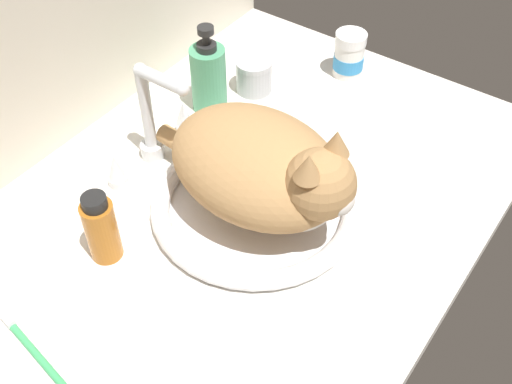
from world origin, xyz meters
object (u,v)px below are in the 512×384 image
pill_bottle (349,56)px  soap_pump_bottle (209,77)px  faucet (152,125)px  sink_basin (256,204)px  cat (266,169)px  toothbrush (40,358)px  metal_jar (254,75)px  amber_bottle (101,228)px

pill_bottle → soap_pump_bottle: (-23.88, 15.44, 2.41)cm
faucet → pill_bottle: bearing=-19.5°
pill_bottle → sink_basin: bearing=-170.7°
faucet → soap_pump_bottle: size_ratio=1.19×
sink_basin → cat: cat is taller
cat → pill_bottle: (40.32, 8.49, -5.88)cm
toothbrush → metal_jar: bearing=10.2°
metal_jar → toothbrush: (-62.86, -11.28, -2.63)cm
sink_basin → faucet: size_ratio=1.64×
sink_basin → toothbrush: bearing=169.0°
metal_jar → soap_pump_bottle: size_ratio=0.41×
sink_basin → metal_jar: 31.46cm
amber_bottle → pill_bottle: (60.03, -6.20, -1.39)cm
sink_basin → toothbrush: (-37.53, 7.28, -0.72)cm
faucet → amber_bottle: 21.49cm
amber_bottle → toothbrush: 19.15cm
soap_pump_bottle → toothbrush: bearing=-164.7°
sink_basin → amber_bottle: amber_bottle is taller
cat → metal_jar: size_ratio=5.40×
sink_basin → amber_bottle: bearing=147.2°
cat → metal_jar: bearing=38.7°
toothbrush → sink_basin: bearing=-11.0°
sink_basin → toothbrush: 38.24cm
faucet → pill_bottle: 42.70cm
amber_bottle → toothbrush: size_ratio=0.63×
faucet → metal_jar: faucet is taller
soap_pump_bottle → sink_basin: bearing=-126.4°
cat → pill_bottle: 41.63cm
sink_basin → amber_bottle: size_ratio=2.76×
metal_jar → soap_pump_bottle: (-9.06, 3.48, 3.37)cm
metal_jar → cat: bearing=-141.3°
faucet → metal_jar: size_ratio=2.90×
metal_jar → soap_pump_bottle: bearing=159.0°
cat → pill_bottle: cat is taller
sink_basin → cat: 8.95cm
metal_jar → toothbrush: metal_jar is taller
pill_bottle → amber_bottle: bearing=174.1°
faucet → soap_pump_bottle: faucet is taller
amber_bottle → soap_pump_bottle: soap_pump_bottle is taller
amber_bottle → pill_bottle: 60.37cm
sink_basin → faucet: bearing=90.0°
pill_bottle → soap_pump_bottle: bearing=147.1°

